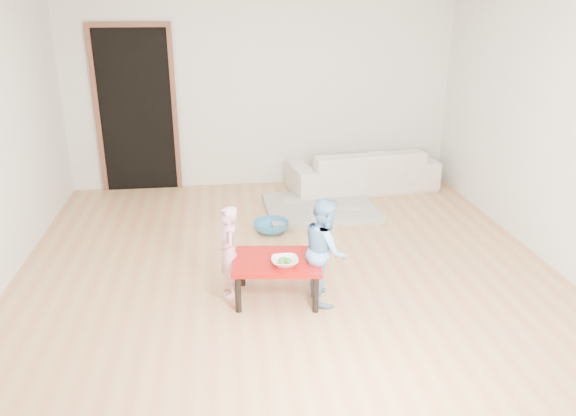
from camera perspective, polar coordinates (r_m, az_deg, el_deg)
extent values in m
cube|color=tan|center=(5.41, -0.27, -5.70)|extent=(5.00, 5.00, 0.01)
cube|color=silver|center=(7.41, -2.71, 12.18)|extent=(5.00, 0.02, 2.60)
cube|color=silver|center=(5.81, 25.22, 7.82)|extent=(0.02, 5.00, 2.60)
imported|color=beige|center=(7.41, 7.58, 3.91)|extent=(1.98, 0.99, 0.56)
cube|color=orange|center=(7.17, 5.74, 4.62)|extent=(0.47, 0.42, 0.11)
imported|color=white|center=(4.57, -0.33, -5.46)|extent=(0.22, 0.22, 0.05)
imported|color=pink|center=(4.74, -6.07, -4.45)|extent=(0.22, 0.31, 0.80)
imported|color=#5E9CDB|center=(4.65, 3.78, -4.27)|extent=(0.35, 0.45, 0.90)
imported|color=teal|center=(6.09, -1.72, -1.92)|extent=(0.38, 0.38, 0.12)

